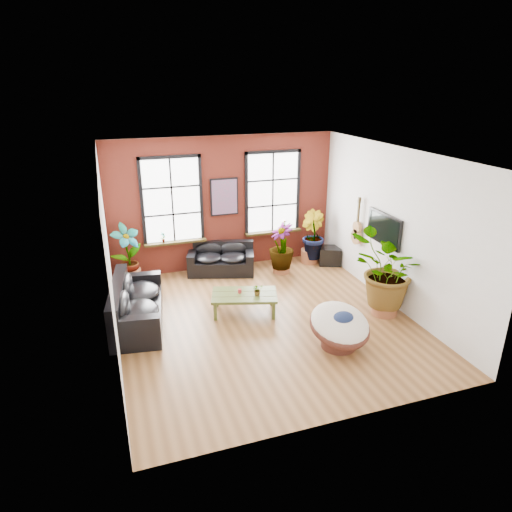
{
  "coord_description": "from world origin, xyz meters",
  "views": [
    {
      "loc": [
        -2.92,
        -8.06,
        4.79
      ],
      "look_at": [
        0.0,
        0.6,
        1.25
      ],
      "focal_mm": 32.0,
      "sensor_mm": 36.0,
      "label": 1
    }
  ],
  "objects_px": {
    "sofa_left": "(134,306)",
    "sofa_back": "(221,259)",
    "coffee_table": "(244,296)",
    "papasan_chair": "(340,326)"
  },
  "relations": [
    {
      "from": "sofa_left",
      "to": "coffee_table",
      "type": "distance_m",
      "value": 2.32
    },
    {
      "from": "sofa_back",
      "to": "sofa_left",
      "type": "distance_m",
      "value": 3.2
    },
    {
      "from": "sofa_back",
      "to": "coffee_table",
      "type": "relative_size",
      "value": 1.19
    },
    {
      "from": "sofa_back",
      "to": "papasan_chair",
      "type": "relative_size",
      "value": 1.38
    },
    {
      "from": "sofa_left",
      "to": "papasan_chair",
      "type": "relative_size",
      "value": 1.78
    },
    {
      "from": "sofa_left",
      "to": "sofa_back",
      "type": "bearing_deg",
      "value": -40.86
    },
    {
      "from": "sofa_back",
      "to": "coffee_table",
      "type": "bearing_deg",
      "value": -75.04
    },
    {
      "from": "sofa_left",
      "to": "coffee_table",
      "type": "height_order",
      "value": "sofa_left"
    },
    {
      "from": "sofa_back",
      "to": "sofa_left",
      "type": "xyz_separation_m",
      "value": [
        -2.4,
        -2.11,
        0.06
      ]
    },
    {
      "from": "sofa_back",
      "to": "coffee_table",
      "type": "xyz_separation_m",
      "value": [
        -0.1,
        -2.38,
        0.04
      ]
    }
  ]
}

